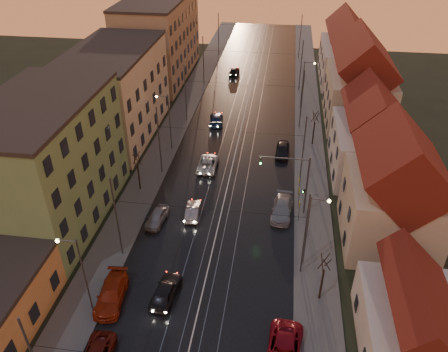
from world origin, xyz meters
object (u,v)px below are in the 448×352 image
at_px(parked_left_2, 111,294).
at_px(driving_car_2, 208,163).
at_px(traffic_light_mast, 298,178).
at_px(street_lamp_2, 167,117).
at_px(parked_right_2, 282,150).
at_px(driving_car_3, 216,119).
at_px(driving_car_4, 234,71).
at_px(street_lamp_3, 305,80).
at_px(street_lamp_0, 79,269).
at_px(parked_right_1, 282,209).
at_px(driving_car_1, 193,211).
at_px(parked_left_3, 157,217).
at_px(parked_right_0, 284,352).
at_px(driving_car_0, 166,291).
at_px(street_lamp_1, 311,225).

bearing_deg(parked_left_2, driving_car_2, 73.89).
height_order(traffic_light_mast, driving_car_2, traffic_light_mast).
bearing_deg(street_lamp_2, parked_right_2, 2.23).
bearing_deg(driving_car_3, traffic_light_mast, 112.55).
bearing_deg(driving_car_4, street_lamp_3, 135.76).
bearing_deg(street_lamp_0, street_lamp_3, 67.52).
bearing_deg(parked_right_1, driving_car_2, 143.45).
bearing_deg(driving_car_4, driving_car_1, 95.06).
height_order(traffic_light_mast, driving_car_4, traffic_light_mast).
xyz_separation_m(street_lamp_2, traffic_light_mast, (17.10, -12.00, -0.29)).
relative_size(street_lamp_2, traffic_light_mast, 1.11).
bearing_deg(parked_left_3, parked_right_0, -39.87).
relative_size(parked_left_2, parked_right_1, 1.02).
height_order(driving_car_2, parked_right_2, parked_right_2).
height_order(driving_car_4, parked_right_1, parked_right_1).
bearing_deg(driving_car_3, street_lamp_3, -158.43).
height_order(driving_car_4, parked_right_2, parked_right_2).
bearing_deg(parked_left_2, driving_car_4, 81.44).
height_order(driving_car_0, parked_left_3, driving_car_0).
bearing_deg(street_lamp_2, parked_left_3, -80.87).
bearing_deg(parked_right_2, street_lamp_3, 81.91).
bearing_deg(parked_right_2, parked_right_1, -86.42).
bearing_deg(driving_car_3, driving_car_1, 85.07).
bearing_deg(driving_car_3, driving_car_0, 84.18).
bearing_deg(street_lamp_0, parked_right_0, -7.77).
bearing_deg(parked_left_3, street_lamp_3, 70.27).
height_order(driving_car_2, parked_left_2, parked_left_2).
height_order(street_lamp_2, traffic_light_mast, street_lamp_2).
distance_m(traffic_light_mast, driving_car_4, 44.25).
bearing_deg(driving_car_3, street_lamp_0, 74.73).
xyz_separation_m(driving_car_0, driving_car_1, (0.06, 11.61, -0.13)).
bearing_deg(traffic_light_mast, driving_car_0, -129.10).
bearing_deg(driving_car_1, parked_left_3, 20.11).
distance_m(driving_car_2, driving_car_4, 34.49).
distance_m(traffic_light_mast, driving_car_3, 24.30).
height_order(parked_left_2, parked_left_3, parked_left_2).
relative_size(street_lamp_0, street_lamp_1, 1.00).
bearing_deg(street_lamp_1, parked_right_2, 97.71).
xyz_separation_m(street_lamp_0, driving_car_4, (5.31, 58.47, -4.18)).
bearing_deg(parked_left_3, driving_car_1, 31.28).
distance_m(driving_car_3, parked_right_2, 13.14).
height_order(street_lamp_1, driving_car_3, street_lamp_1).
xyz_separation_m(driving_car_1, parked_right_0, (10.24, -16.23, 0.13)).
bearing_deg(parked_left_2, parked_right_0, -18.36).
bearing_deg(driving_car_2, driving_car_0, 89.19).
height_order(driving_car_3, parked_right_2, parked_right_2).
xyz_separation_m(driving_car_4, parked_right_1, (10.43, -42.90, 0.05)).
bearing_deg(street_lamp_0, parked_right_2, 61.67).
height_order(street_lamp_1, driving_car_0, street_lamp_1).
bearing_deg(driving_car_3, parked_right_0, 98.69).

